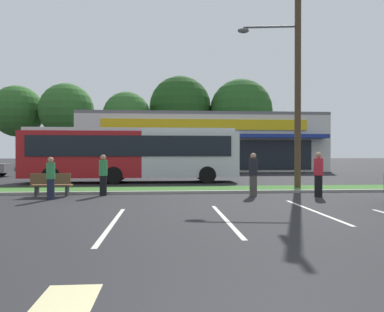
% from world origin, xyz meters
% --- Properties ---
extents(grass_median, '(56.00, 2.20, 0.12)m').
position_xyz_m(grass_median, '(0.00, 14.00, 0.06)').
color(grass_median, '#386B28').
rests_on(grass_median, ground_plane).
extents(curb_lip, '(56.00, 0.24, 0.12)m').
position_xyz_m(curb_lip, '(0.00, 12.78, 0.06)').
color(curb_lip, '#99968C').
rests_on(curb_lip, ground_plane).
extents(parking_stripe_0, '(0.12, 4.80, 0.01)m').
position_xyz_m(parking_stripe_0, '(-2.20, 6.11, 0.00)').
color(parking_stripe_0, silver).
rests_on(parking_stripe_0, ground_plane).
extents(parking_stripe_1, '(0.12, 4.80, 0.01)m').
position_xyz_m(parking_stripe_1, '(0.73, 6.54, 0.00)').
color(parking_stripe_1, silver).
rests_on(parking_stripe_1, ground_plane).
extents(parking_stripe_2, '(0.12, 4.80, 0.01)m').
position_xyz_m(parking_stripe_2, '(3.67, 7.71, 0.00)').
color(parking_stripe_2, silver).
rests_on(parking_stripe_2, ground_plane).
extents(lot_arrow, '(0.70, 1.60, 0.01)m').
position_xyz_m(lot_arrow, '(-2.07, 1.06, 0.00)').
color(lot_arrow, beige).
rests_on(lot_arrow, ground_plane).
extents(storefront_building, '(23.73, 13.67, 5.66)m').
position_xyz_m(storefront_building, '(2.87, 36.16, 2.83)').
color(storefront_building, beige).
rests_on(storefront_building, ground_plane).
extents(tree_far_left, '(6.78, 6.78, 10.73)m').
position_xyz_m(tree_far_left, '(-20.41, 46.87, 7.32)').
color(tree_far_left, '#473323').
rests_on(tree_far_left, ground_plane).
extents(tree_left, '(7.01, 7.01, 10.84)m').
position_xyz_m(tree_left, '(-13.64, 45.39, 7.32)').
color(tree_left, '#473323').
rests_on(tree_left, ground_plane).
extents(tree_mid_left, '(6.11, 6.11, 9.65)m').
position_xyz_m(tree_mid_left, '(-5.75, 44.24, 6.58)').
color(tree_mid_left, '#473323').
rests_on(tree_mid_left, ground_plane).
extents(tree_mid, '(8.38, 8.38, 12.24)m').
position_xyz_m(tree_mid, '(1.24, 46.55, 8.04)').
color(tree_mid, '#473323').
rests_on(tree_mid, ground_plane).
extents(tree_mid_right, '(8.38, 8.38, 11.75)m').
position_xyz_m(tree_mid_right, '(9.41, 45.42, 7.55)').
color(tree_mid_right, '#473323').
rests_on(tree_mid_right, ground_plane).
extents(utility_pole, '(3.09, 2.40, 10.91)m').
position_xyz_m(utility_pole, '(5.35, 13.94, 5.81)').
color(utility_pole, '#4C3826').
rests_on(utility_pole, ground_plane).
extents(city_bus, '(12.73, 2.77, 3.25)m').
position_xyz_m(city_bus, '(-2.84, 19.09, 1.77)').
color(city_bus, '#AD191E').
rests_on(city_bus, ground_plane).
extents(bus_stop_bench, '(1.60, 0.45, 0.95)m').
position_xyz_m(bus_stop_bench, '(-5.52, 12.15, 0.50)').
color(bus_stop_bench, brown).
rests_on(bus_stop_bench, ground_plane).
extents(pedestrian_near_bench, '(0.33, 0.33, 1.63)m').
position_xyz_m(pedestrian_near_bench, '(-5.23, 11.10, 0.82)').
color(pedestrian_near_bench, '#1E2338').
rests_on(pedestrian_near_bench, ground_plane).
extents(pedestrian_by_pole, '(0.34, 0.34, 1.71)m').
position_xyz_m(pedestrian_by_pole, '(-3.45, 12.29, 0.86)').
color(pedestrian_by_pole, black).
rests_on(pedestrian_by_pole, ground_plane).
extents(pedestrian_mid, '(0.36, 0.36, 1.78)m').
position_xyz_m(pedestrian_mid, '(2.74, 11.59, 0.89)').
color(pedestrian_mid, '#47423D').
rests_on(pedestrian_mid, ground_plane).
extents(pedestrian_far, '(0.36, 0.36, 1.81)m').
position_xyz_m(pedestrian_far, '(5.32, 11.16, 0.91)').
color(pedestrian_far, black).
rests_on(pedestrian_far, ground_plane).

